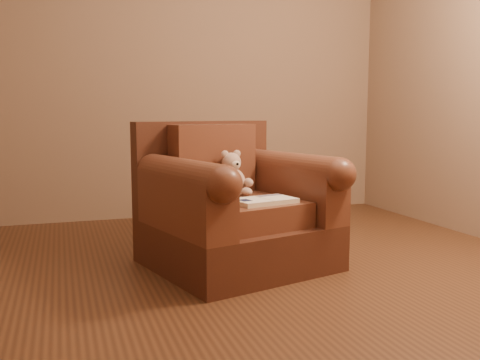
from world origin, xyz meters
name	(u,v)px	position (x,y,z in m)	size (l,w,h in m)	color
floor	(246,280)	(0.00, 0.00, 0.00)	(4.00, 4.00, 0.00)	#4F2E1B
armchair	(234,210)	(0.04, 0.33, 0.34)	(1.18, 1.15, 0.88)	#442216
teddy_bear	(233,178)	(0.06, 0.42, 0.53)	(0.21, 0.24, 0.29)	tan
guidebook	(264,201)	(0.14, 0.07, 0.43)	(0.39, 0.29, 0.03)	beige
side_table	(290,206)	(0.56, 0.67, 0.28)	(0.37, 0.37, 0.52)	gold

